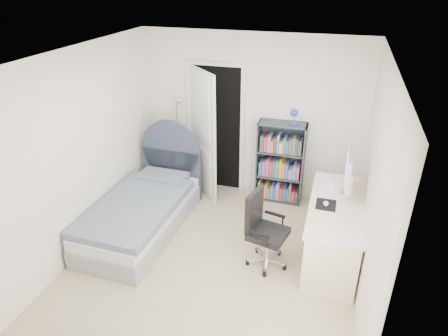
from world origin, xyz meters
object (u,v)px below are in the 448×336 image
(floor_lamp, at_px, (180,150))
(desk, at_px, (334,228))
(office_chair, at_px, (262,226))
(bed, at_px, (144,210))
(bookcase, at_px, (280,165))
(nightstand, at_px, (179,165))

(floor_lamp, relative_size, desk, 0.95)
(floor_lamp, bearing_deg, office_chair, -43.02)
(bed, height_order, desk, desk)
(bookcase, xyz_separation_m, desk, (0.87, -1.20, -0.16))
(desk, xyz_separation_m, office_chair, (-0.82, -0.36, 0.11))
(bed, distance_m, office_chair, 1.74)
(floor_lamp, xyz_separation_m, bookcase, (1.66, -0.03, -0.03))
(bed, xyz_separation_m, nightstand, (0.04, 1.18, 0.13))
(bed, distance_m, desk, 2.54)
(bed, xyz_separation_m, desk, (2.53, 0.11, 0.13))
(bookcase, bearing_deg, nightstand, -175.49)
(floor_lamp, distance_m, desk, 2.82)
(desk, relative_size, office_chair, 1.64)
(bed, relative_size, bookcase, 1.39)
(bed, height_order, bookcase, bookcase)
(floor_lamp, xyz_separation_m, desk, (2.53, -1.24, -0.19))
(bookcase, distance_m, desk, 1.50)
(desk, height_order, office_chair, desk)
(bookcase, distance_m, office_chair, 1.56)
(nightstand, bearing_deg, bed, -91.89)
(office_chair, bearing_deg, floor_lamp, 136.98)
(office_chair, bearing_deg, desk, 23.48)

